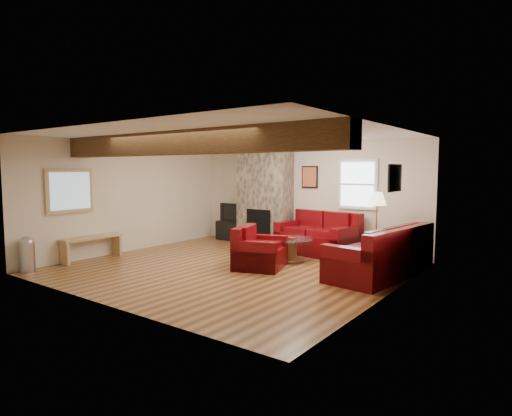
# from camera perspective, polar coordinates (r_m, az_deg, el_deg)

# --- Properties ---
(room) EXTENTS (8.00, 8.00, 8.00)m
(room) POSITION_cam_1_polar(r_m,az_deg,el_deg) (8.05, -3.29, 0.68)
(room) COLOR #5B3618
(room) RESTS_ON ground
(floor) EXTENTS (6.00, 6.00, 0.00)m
(floor) POSITION_cam_1_polar(r_m,az_deg,el_deg) (8.24, -3.25, -8.02)
(floor) COLOR #5B3618
(floor) RESTS_ON ground
(oak_beam) EXTENTS (6.00, 0.36, 0.38)m
(oak_beam) POSITION_cam_1_polar(r_m,az_deg,el_deg) (7.12, -9.85, 8.57)
(oak_beam) COLOR black
(oak_beam) RESTS_ON room
(chimney_breast) EXTENTS (1.40, 0.67, 2.50)m
(chimney_breast) POSITION_cam_1_polar(r_m,az_deg,el_deg) (10.63, 1.13, 1.63)
(chimney_breast) COLOR #3C372E
(chimney_breast) RESTS_ON floor
(back_window) EXTENTS (0.90, 0.08, 1.10)m
(back_window) POSITION_cam_1_polar(r_m,az_deg,el_deg) (9.66, 13.38, 3.09)
(back_window) COLOR white
(back_window) RESTS_ON room
(hatch_window) EXTENTS (0.08, 1.00, 0.90)m
(hatch_window) POSITION_cam_1_polar(r_m,az_deg,el_deg) (9.34, -23.58, 2.11)
(hatch_window) COLOR tan
(hatch_window) RESTS_ON room
(ceiling_dome) EXTENTS (0.40, 0.40, 0.18)m
(ceiling_dome) POSITION_cam_1_polar(r_m,az_deg,el_deg) (8.26, 5.60, 9.05)
(ceiling_dome) COLOR beige
(ceiling_dome) RESTS_ON room
(artwork_back) EXTENTS (0.42, 0.06, 0.52)m
(artwork_back) POSITION_cam_1_polar(r_m,az_deg,el_deg) (10.18, 7.16, 4.13)
(artwork_back) COLOR black
(artwork_back) RESTS_ON room
(artwork_right) EXTENTS (0.06, 0.55, 0.42)m
(artwork_right) POSITION_cam_1_polar(r_m,az_deg,el_deg) (6.83, 17.95, 3.83)
(artwork_right) COLOR black
(artwork_right) RESTS_ON room
(sofa_three) EXTENTS (1.25, 2.41, 0.89)m
(sofa_three) POSITION_cam_1_polar(r_m,az_deg,el_deg) (7.88, 16.24, -5.52)
(sofa_three) COLOR #4C0509
(sofa_three) RESTS_ON floor
(loveseat) EXTENTS (1.88, 1.26, 0.93)m
(loveseat) POSITION_cam_1_polar(r_m,az_deg,el_deg) (9.63, 8.17, -3.32)
(loveseat) COLOR #4C0509
(loveseat) RESTS_ON floor
(armchair_red) EXTENTS (1.12, 1.20, 0.79)m
(armchair_red) POSITION_cam_1_polar(r_m,az_deg,el_deg) (8.19, 0.58, -5.27)
(armchair_red) COLOR #4C0509
(armchair_red) RESTS_ON floor
(coffee_table) EXTENTS (0.96, 0.96, 0.50)m
(coffee_table) POSITION_cam_1_polar(r_m,az_deg,el_deg) (8.82, 4.38, -5.58)
(coffee_table) COLOR #412615
(coffee_table) RESTS_ON floor
(tv_cabinet) EXTENTS (1.01, 0.40, 0.50)m
(tv_cabinet) POSITION_cam_1_polar(r_m,az_deg,el_deg) (11.35, -2.84, -3.06)
(tv_cabinet) COLOR black
(tv_cabinet) RESTS_ON floor
(television) EXTENTS (0.84, 0.11, 0.48)m
(television) POSITION_cam_1_polar(r_m,az_deg,el_deg) (11.29, -2.85, -0.58)
(television) COLOR black
(television) RESTS_ON tv_cabinet
(floor_lamp) EXTENTS (0.37, 0.37, 1.43)m
(floor_lamp) POSITION_cam_1_polar(r_m,az_deg,el_deg) (8.78, 15.83, 0.71)
(floor_lamp) COLOR #AD8648
(floor_lamp) RESTS_ON floor
(pine_bench) EXTENTS (0.31, 1.31, 0.49)m
(pine_bench) POSITION_cam_1_polar(r_m,az_deg,el_deg) (9.56, -21.00, -5.01)
(pine_bench) COLOR tan
(pine_bench) RESTS_ON floor
(pedal_bin) EXTENTS (0.31, 0.31, 0.66)m
(pedal_bin) POSITION_cam_1_polar(r_m,az_deg,el_deg) (8.90, -28.22, -5.46)
(pedal_bin) COLOR #ABAAB0
(pedal_bin) RESTS_ON floor
(coal_bucket) EXTENTS (0.34, 0.34, 0.32)m
(coal_bucket) POSITION_cam_1_polar(r_m,az_deg,el_deg) (9.99, 2.22, -4.74)
(coal_bucket) COLOR gray
(coal_bucket) RESTS_ON floor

